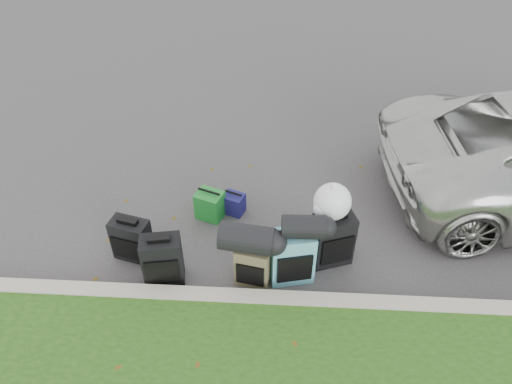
# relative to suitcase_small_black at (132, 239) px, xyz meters

# --- Properties ---
(ground) EXTENTS (120.00, 120.00, 0.00)m
(ground) POSITION_rel_suitcase_small_black_xyz_m (1.49, 0.38, -0.27)
(ground) COLOR #383535
(ground) RESTS_ON ground
(curb) EXTENTS (120.00, 0.18, 0.15)m
(curb) POSITION_rel_suitcase_small_black_xyz_m (1.49, -0.62, -0.19)
(curb) COLOR #9E937F
(curb) RESTS_ON ground
(suitcase_small_black) EXTENTS (0.47, 0.33, 0.53)m
(suitcase_small_black) POSITION_rel_suitcase_small_black_xyz_m (0.00, 0.00, 0.00)
(suitcase_small_black) COLOR black
(suitcase_small_black) RESTS_ON ground
(suitcase_large_black_left) EXTENTS (0.47, 0.33, 0.62)m
(suitcase_large_black_left) POSITION_rel_suitcase_small_black_xyz_m (0.43, -0.33, 0.04)
(suitcase_large_black_left) COLOR black
(suitcase_large_black_left) RESTS_ON ground
(suitcase_olive) EXTENTS (0.41, 0.30, 0.51)m
(suitcase_olive) POSITION_rel_suitcase_small_black_xyz_m (1.40, -0.29, -0.01)
(suitcase_olive) COLOR #48432B
(suitcase_olive) RESTS_ON ground
(suitcase_teal) EXTENTS (0.51, 0.37, 0.66)m
(suitcase_teal) POSITION_rel_suitcase_small_black_xyz_m (1.82, -0.21, 0.07)
(suitcase_teal) COLOR teal
(suitcase_teal) RESTS_ON ground
(suitcase_large_black_right) EXTENTS (0.51, 0.40, 0.67)m
(suitcase_large_black_right) POSITION_rel_suitcase_small_black_xyz_m (2.28, 0.06, 0.07)
(suitcase_large_black_right) COLOR black
(suitcase_large_black_right) RESTS_ON ground
(tote_green) EXTENTS (0.39, 0.35, 0.36)m
(tote_green) POSITION_rel_suitcase_small_black_xyz_m (0.80, 0.72, -0.08)
(tote_green) COLOR #1B7C29
(tote_green) RESTS_ON ground
(tote_navy) EXTENTS (0.31, 0.28, 0.28)m
(tote_navy) POSITION_rel_suitcase_small_black_xyz_m (1.09, 0.81, -0.13)
(tote_navy) COLOR navy
(tote_navy) RESTS_ON ground
(duffel_left) EXTENTS (0.60, 0.38, 0.30)m
(duffel_left) POSITION_rel_suitcase_small_black_xyz_m (1.34, -0.29, 0.39)
(duffel_left) COLOR black
(duffel_left) RESTS_ON suitcase_olive
(duffel_right) EXTENTS (0.46, 0.26, 0.25)m
(duffel_right) POSITION_rel_suitcase_small_black_xyz_m (1.92, -0.22, 0.52)
(duffel_right) COLOR black
(duffel_right) RESTS_ON suitcase_teal
(trash_bag) EXTENTS (0.41, 0.41, 0.41)m
(trash_bag) POSITION_rel_suitcase_small_black_xyz_m (2.22, 0.09, 0.60)
(trash_bag) COLOR white
(trash_bag) RESTS_ON suitcase_large_black_right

